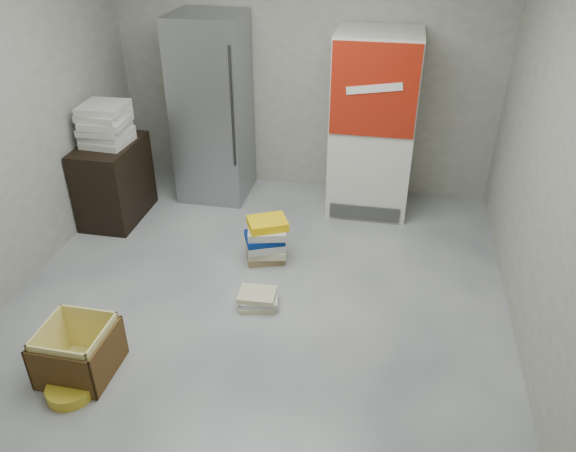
% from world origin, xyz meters
% --- Properties ---
extents(ground, '(5.00, 5.00, 0.00)m').
position_xyz_m(ground, '(0.00, 0.00, 0.00)').
color(ground, '#B6B5B1').
rests_on(ground, ground).
extents(room_shell, '(4.04, 5.04, 2.82)m').
position_xyz_m(room_shell, '(0.00, 0.00, 1.80)').
color(room_shell, '#AAA699').
rests_on(room_shell, ground).
extents(steel_fridge, '(0.70, 0.72, 1.90)m').
position_xyz_m(steel_fridge, '(-0.90, 2.13, 0.95)').
color(steel_fridge, '#9FA1A6').
rests_on(steel_fridge, ground).
extents(coke_cooler, '(0.80, 0.73, 1.80)m').
position_xyz_m(coke_cooler, '(0.75, 2.12, 0.90)').
color(coke_cooler, silver).
rests_on(coke_cooler, ground).
extents(wood_shelf, '(0.50, 0.80, 0.80)m').
position_xyz_m(wood_shelf, '(-1.73, 1.40, 0.40)').
color(wood_shelf, black).
rests_on(wood_shelf, ground).
extents(supply_box_stack, '(0.44, 0.44, 0.39)m').
position_xyz_m(supply_box_stack, '(-1.72, 1.40, 0.99)').
color(supply_box_stack, beige).
rests_on(supply_box_stack, wood_shelf).
extents(phonebook_stack_main, '(0.43, 0.40, 0.41)m').
position_xyz_m(phonebook_stack_main, '(-0.06, 0.91, 0.21)').
color(phonebook_stack_main, olive).
rests_on(phonebook_stack_main, ground).
extents(phonebook_stack_side, '(0.35, 0.29, 0.13)m').
position_xyz_m(phonebook_stack_side, '(0.02, 0.25, 0.07)').
color(phonebook_stack_side, beige).
rests_on(phonebook_stack_side, ground).
extents(cardboard_box, '(0.48, 0.48, 0.38)m').
position_xyz_m(cardboard_box, '(-1.02, -0.68, 0.16)').
color(cardboard_box, yellow).
rests_on(cardboard_box, ground).
extents(bucket_lid, '(0.39, 0.39, 0.08)m').
position_xyz_m(bucket_lid, '(-0.98, -0.90, 0.04)').
color(bucket_lid, gold).
rests_on(bucket_lid, ground).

